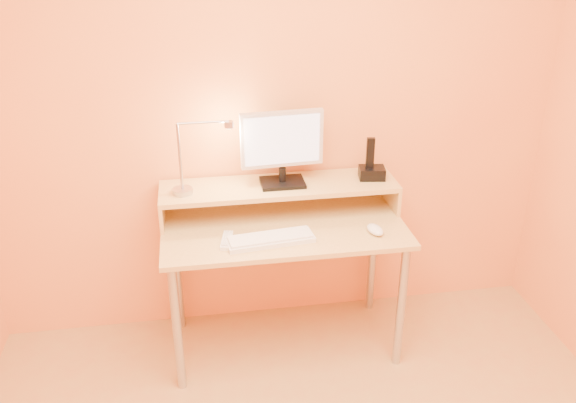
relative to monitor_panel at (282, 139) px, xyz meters
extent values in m
cube|color=#F69A4F|center=(-0.02, 0.16, 0.13)|extent=(3.00, 0.04, 2.50)
cylinder|color=#AEAEB6|center=(-0.57, -0.41, -0.77)|extent=(0.04, 0.04, 0.69)
cylinder|color=#AEAEB6|center=(0.53, -0.41, -0.77)|extent=(0.04, 0.04, 0.69)
cylinder|color=#AEAEB6|center=(-0.57, 0.09, -0.77)|extent=(0.04, 0.04, 0.69)
cylinder|color=#AEAEB6|center=(0.53, 0.09, -0.77)|extent=(0.04, 0.04, 0.69)
cube|color=#DFB56D|center=(-0.02, -0.16, -0.41)|extent=(1.20, 0.60, 0.02)
cube|color=#DFB56D|center=(-0.61, -0.01, -0.33)|extent=(0.02, 0.30, 0.14)
cube|color=#DFB56D|center=(0.57, -0.01, -0.33)|extent=(0.02, 0.30, 0.14)
cube|color=#DFB56D|center=(-0.02, -0.01, -0.25)|extent=(1.20, 0.30, 0.02)
cube|color=black|center=(0.00, -0.01, -0.23)|extent=(0.22, 0.16, 0.02)
cylinder|color=black|center=(0.00, -0.01, -0.19)|extent=(0.04, 0.04, 0.07)
cube|color=silver|center=(0.00, 0.00, 0.00)|extent=(0.41, 0.06, 0.28)
cube|color=black|center=(0.00, 0.02, 0.00)|extent=(0.37, 0.04, 0.24)
cube|color=#D4DDFF|center=(0.00, -0.02, 0.00)|extent=(0.37, 0.03, 0.24)
cylinder|color=#AEAEB6|center=(-0.50, -0.04, -0.23)|extent=(0.10, 0.10, 0.02)
cylinder|color=#AEAEB6|center=(-0.50, -0.04, -0.05)|extent=(0.01, 0.01, 0.33)
cylinder|color=#AEAEB6|center=(-0.38, -0.04, 0.12)|extent=(0.24, 0.01, 0.01)
cylinder|color=#AEAEB6|center=(-0.26, -0.04, 0.10)|extent=(0.04, 0.04, 0.03)
cylinder|color=#FFEAC6|center=(-0.26, -0.04, 0.09)|extent=(0.03, 0.03, 0.00)
cube|color=black|center=(0.47, -0.01, -0.21)|extent=(0.14, 0.12, 0.06)
cube|color=black|center=(0.45, -0.01, -0.10)|extent=(0.04, 0.03, 0.16)
cube|color=#2F7AF0|center=(0.51, -0.06, -0.21)|extent=(0.01, 0.00, 0.04)
cube|color=white|center=(-0.10, -0.31, -0.39)|extent=(0.42, 0.18, 0.02)
ellipsoid|color=white|center=(0.41, -0.30, -0.38)|extent=(0.09, 0.13, 0.04)
cube|color=white|center=(-0.31, -0.28, -0.39)|extent=(0.07, 0.17, 0.02)
camera|label=1|loc=(-0.43, -2.78, 1.01)|focal=37.88mm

